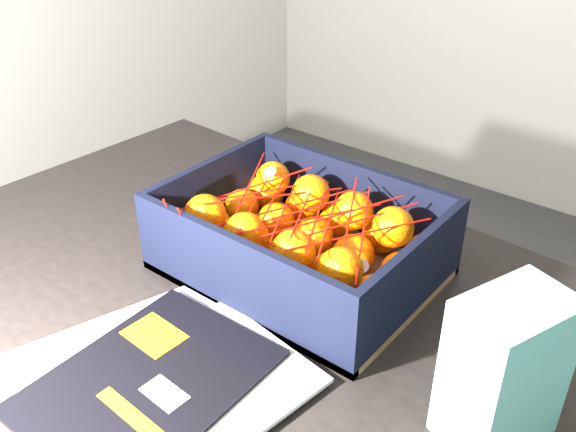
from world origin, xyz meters
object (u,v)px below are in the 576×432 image
Objects in this scene: table at (247,355)px; retail_carton at (504,370)px; magazine_stack at (156,378)px; produce_crate at (300,248)px.

retail_carton is (0.36, 0.01, 0.19)m from table.
produce_crate is at bearing 91.65° from magazine_stack.
table is 6.91× the size of retail_carton.
retail_carton is at bearing 28.53° from magazine_stack.
produce_crate is at bearing 84.09° from table.
magazine_stack is 0.93× the size of produce_crate.
produce_crate is (-0.01, 0.30, 0.03)m from magazine_stack.
produce_crate reaches higher than table.
magazine_stack is (0.02, -0.18, 0.11)m from table.
magazine_stack reaches higher than table.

